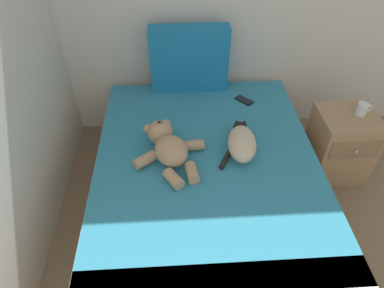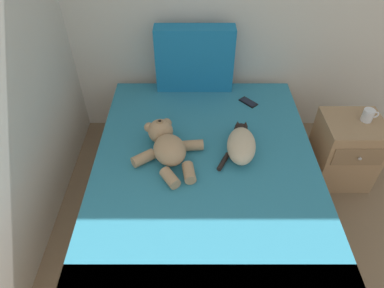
{
  "view_description": "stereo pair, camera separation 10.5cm",
  "coord_description": "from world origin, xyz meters",
  "px_view_note": "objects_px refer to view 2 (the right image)",
  "views": [
    {
      "loc": [
        0.91,
        1.46,
        2.13
      ],
      "look_at": [
        1.01,
        3.14,
        0.59
      ],
      "focal_mm": 31.79,
      "sensor_mm": 36.0,
      "label": 1
    },
    {
      "loc": [
        1.02,
        1.46,
        2.13
      ],
      "look_at": [
        1.01,
        3.14,
        0.59
      ],
      "focal_mm": 31.79,
      "sensor_mm": 36.0,
      "label": 2
    }
  ],
  "objects_px": {
    "bed": "(206,191)",
    "nightstand": "(345,151)",
    "cat": "(242,144)",
    "teddy_bear": "(168,145)",
    "mug": "(369,116)",
    "patterned_cushion": "(195,59)",
    "cell_phone": "(249,102)"
  },
  "relations": [
    {
      "from": "bed",
      "to": "nightstand",
      "type": "height_order",
      "value": "nightstand"
    },
    {
      "from": "bed",
      "to": "cat",
      "type": "relative_size",
      "value": 4.92
    },
    {
      "from": "cat",
      "to": "teddy_bear",
      "type": "height_order",
      "value": "teddy_bear"
    },
    {
      "from": "mug",
      "to": "patterned_cushion",
      "type": "bearing_deg",
      "value": 157.89
    },
    {
      "from": "cell_phone",
      "to": "nightstand",
      "type": "distance_m",
      "value": 0.85
    },
    {
      "from": "patterned_cushion",
      "to": "cat",
      "type": "distance_m",
      "value": 0.88
    },
    {
      "from": "patterned_cushion",
      "to": "cell_phone",
      "type": "height_order",
      "value": "patterned_cushion"
    },
    {
      "from": "bed",
      "to": "teddy_bear",
      "type": "height_order",
      "value": "teddy_bear"
    },
    {
      "from": "patterned_cushion",
      "to": "cat",
      "type": "height_order",
      "value": "patterned_cushion"
    },
    {
      "from": "cat",
      "to": "nightstand",
      "type": "height_order",
      "value": "cat"
    },
    {
      "from": "cell_phone",
      "to": "bed",
      "type": "bearing_deg",
      "value": -117.43
    },
    {
      "from": "cat",
      "to": "mug",
      "type": "bearing_deg",
      "value": 16.78
    },
    {
      "from": "mug",
      "to": "cat",
      "type": "bearing_deg",
      "value": -163.22
    },
    {
      "from": "cat",
      "to": "nightstand",
      "type": "bearing_deg",
      "value": 16.85
    },
    {
      "from": "cell_phone",
      "to": "mug",
      "type": "bearing_deg",
      "value": -19.12
    },
    {
      "from": "teddy_bear",
      "to": "mug",
      "type": "distance_m",
      "value": 1.48
    },
    {
      "from": "teddy_bear",
      "to": "cell_phone",
      "type": "height_order",
      "value": "teddy_bear"
    },
    {
      "from": "bed",
      "to": "mug",
      "type": "distance_m",
      "value": 1.31
    },
    {
      "from": "patterned_cushion",
      "to": "teddy_bear",
      "type": "height_order",
      "value": "patterned_cushion"
    },
    {
      "from": "teddy_bear",
      "to": "cell_phone",
      "type": "distance_m",
      "value": 0.86
    },
    {
      "from": "bed",
      "to": "teddy_bear",
      "type": "distance_m",
      "value": 0.44
    },
    {
      "from": "bed",
      "to": "cell_phone",
      "type": "relative_size",
      "value": 12.98
    },
    {
      "from": "patterned_cushion",
      "to": "bed",
      "type": "bearing_deg",
      "value": -85.64
    },
    {
      "from": "nightstand",
      "to": "mug",
      "type": "relative_size",
      "value": 4.75
    },
    {
      "from": "cat",
      "to": "nightstand",
      "type": "relative_size",
      "value": 0.73
    },
    {
      "from": "nightstand",
      "to": "mug",
      "type": "distance_m",
      "value": 0.34
    },
    {
      "from": "teddy_bear",
      "to": "mug",
      "type": "height_order",
      "value": "teddy_bear"
    },
    {
      "from": "bed",
      "to": "nightstand",
      "type": "bearing_deg",
      "value": 19.39
    },
    {
      "from": "bed",
      "to": "cat",
      "type": "distance_m",
      "value": 0.43
    },
    {
      "from": "patterned_cushion",
      "to": "teddy_bear",
      "type": "relative_size",
      "value": 1.08
    },
    {
      "from": "cell_phone",
      "to": "nightstand",
      "type": "bearing_deg",
      "value": -22.51
    },
    {
      "from": "cell_phone",
      "to": "patterned_cushion",
      "type": "bearing_deg",
      "value": 152.53
    }
  ]
}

